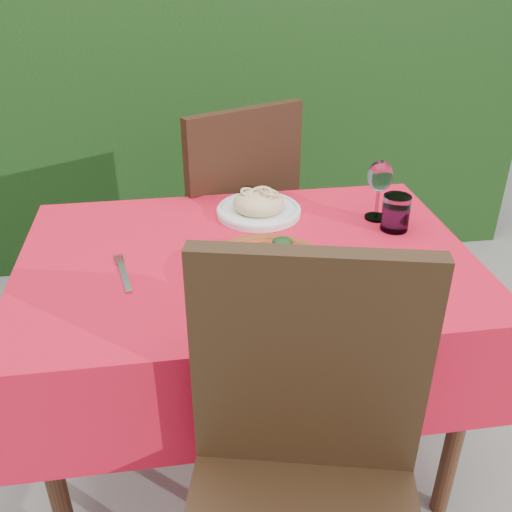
{
  "coord_description": "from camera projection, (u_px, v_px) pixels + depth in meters",
  "views": [
    {
      "loc": [
        -0.18,
        -1.38,
        1.53
      ],
      "look_at": [
        0.02,
        -0.05,
        0.77
      ],
      "focal_mm": 40.0,
      "sensor_mm": 36.0,
      "label": 1
    }
  ],
  "objects": [
    {
      "name": "wine_glass",
      "position": [
        380.0,
        179.0,
        1.73
      ],
      "size": [
        0.08,
        0.08,
        0.19
      ],
      "color": "silver",
      "rests_on": "dining_table"
    },
    {
      "name": "pizza_plate",
      "position": [
        266.0,
        270.0,
        1.46
      ],
      "size": [
        0.41,
        0.41,
        0.07
      ],
      "rotation": [
        0.0,
        0.0,
        0.32
      ],
      "color": "white",
      "rests_on": "dining_table"
    },
    {
      "name": "chair_far",
      "position": [
        230.0,
        213.0,
        2.22
      ],
      "size": [
        0.61,
        0.61,
        1.02
      ],
      "rotation": [
        0.0,
        0.0,
        3.56
      ],
      "color": "black",
      "rests_on": "ground"
    },
    {
      "name": "fork",
      "position": [
        124.0,
        276.0,
        1.49
      ],
      "size": [
        0.07,
        0.22,
        0.01
      ],
      "primitive_type": "cube",
      "rotation": [
        0.0,
        0.0,
        0.2
      ],
      "color": "#B7B7BF",
      "rests_on": "dining_table"
    },
    {
      "name": "water_glass",
      "position": [
        395.0,
        215.0,
        1.71
      ],
      "size": [
        0.08,
        0.08,
        0.11
      ],
      "color": "silver",
      "rests_on": "dining_table"
    },
    {
      "name": "ground",
      "position": [
        248.0,
        443.0,
        1.97
      ],
      "size": [
        60.0,
        60.0,
        0.0
      ],
      "primitive_type": "plane",
      "color": "slate",
      "rests_on": "ground"
    },
    {
      "name": "chair_near",
      "position": [
        304.0,
        478.0,
        1.12
      ],
      "size": [
        0.57,
        0.57,
        1.04
      ],
      "rotation": [
        0.0,
        0.0,
        -0.24
      ],
      "color": "black",
      "rests_on": "ground"
    },
    {
      "name": "dining_table",
      "position": [
        247.0,
        299.0,
        1.67
      ],
      "size": [
        1.26,
        0.86,
        0.75
      ],
      "color": "#492617",
      "rests_on": "ground"
    },
    {
      "name": "pasta_plate",
      "position": [
        259.0,
        206.0,
        1.81
      ],
      "size": [
        0.27,
        0.27,
        0.08
      ],
      "rotation": [
        0.0,
        0.0,
        0.07
      ],
      "color": "silver",
      "rests_on": "dining_table"
    },
    {
      "name": "hedge",
      "position": [
        204.0,
        75.0,
        2.85
      ],
      "size": [
        3.2,
        0.55,
        1.78
      ],
      "color": "black",
      "rests_on": "ground"
    }
  ]
}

